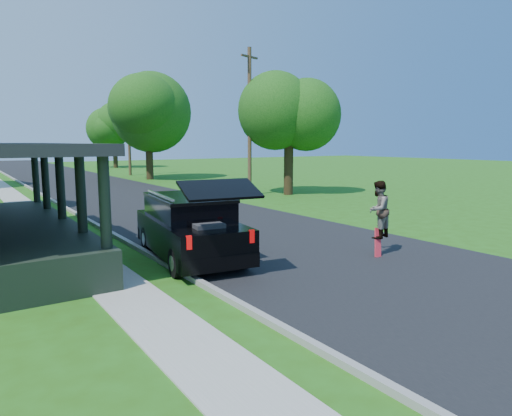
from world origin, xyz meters
TOP-DOWN VIEW (x-y plane):
  - ground at (0.00, 0.00)m, footprint 140.00×140.00m
  - street at (0.00, 20.00)m, footprint 8.00×120.00m
  - curb at (-4.05, 20.00)m, footprint 0.15×120.00m
  - sidewalk at (-5.60, 20.00)m, footprint 1.30×120.00m
  - black_suv at (-3.20, 2.68)m, footprint 2.50×5.15m
  - skateboarder at (1.34, 0.15)m, footprint 0.92×0.79m
  - skateboard at (1.25, 0.04)m, footprint 0.43×0.29m
  - tree_right_near at (8.42, 13.37)m, footprint 5.79×5.36m
  - tree_right_mid at (5.65, 28.96)m, footprint 8.06×8.19m
  - tree_right_far at (8.63, 48.35)m, footprint 5.24×5.19m
  - utility_pole_near at (6.33, 14.35)m, footprint 1.39×0.55m
  - utility_pole_far at (5.90, 34.65)m, footprint 1.65×0.38m

SIDE VIEW (x-z plane):
  - ground at x=0.00m, z-range 0.00..0.00m
  - street at x=0.00m, z-range -0.01..0.01m
  - curb at x=-4.05m, z-range -0.06..0.06m
  - sidewalk at x=-5.60m, z-range -0.01..0.01m
  - skateboard at x=1.25m, z-range -0.06..0.77m
  - black_suv at x=-3.20m, z-range -0.27..2.04m
  - skateboarder at x=1.34m, z-range 0.49..2.10m
  - utility_pole_near at x=6.33m, z-range 0.13..8.67m
  - utility_pole_far at x=5.90m, z-range 0.15..9.25m
  - tree_right_near at x=8.42m, z-range 1.38..8.91m
  - tree_right_far at x=8.63m, z-range 1.40..9.46m
  - tree_right_mid at x=5.65m, z-range 1.44..11.54m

